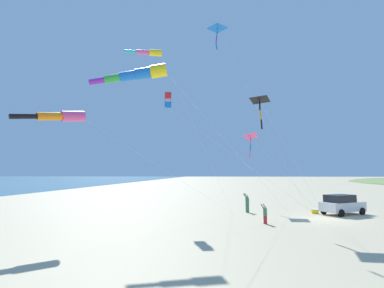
# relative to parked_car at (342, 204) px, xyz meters

# --- Properties ---
(ground_plane) EXTENTS (600.00, 600.00, 0.00)m
(ground_plane) POSITION_rel_parked_car_xyz_m (2.73, 2.89, -0.95)
(ground_plane) COLOR #C6B58C
(parked_car) EXTENTS (4.64, 3.80, 1.85)m
(parked_car) POSITION_rel_parked_car_xyz_m (0.00, 0.00, 0.00)
(parked_car) COLOR silver
(parked_car) RESTS_ON ground_plane
(cooler_box) EXTENTS (0.62, 0.42, 0.42)m
(cooler_box) POSITION_rel_parked_car_xyz_m (2.35, -0.49, -0.74)
(cooler_box) COLOR yellow
(cooler_box) RESTS_ON ground_plane
(person_adult_flyer) EXTENTS (0.67, 0.60, 1.87)m
(person_adult_flyer) POSITION_rel_parked_car_xyz_m (8.77, -0.62, 0.07)
(person_adult_flyer) COLOR #3D7F51
(person_adult_flyer) RESTS_ON ground_plane
(person_child_green_jacket) EXTENTS (0.53, 0.53, 1.50)m
(person_child_green_jacket) POSITION_rel_parked_car_xyz_m (8.04, 5.75, -0.14)
(person_child_green_jacket) COLOR #B72833
(person_child_green_jacket) RESTS_ON ground_plane
(kite_box_blue_topmost) EXTENTS (14.35, 3.89, 11.52)m
(kite_box_blue_topmost) POSITION_rel_parked_car_xyz_m (16.29, 2.25, 9.80)
(kite_box_blue_topmost) COLOR red
(kite_box_blue_topmost) RESTS_ON ground_plane
(kite_windsock_white_trailing) EXTENTS (14.81, 10.79, 8.49)m
(kite_windsock_white_trailing) POSITION_rel_parked_car_xyz_m (22.65, 9.69, 6.93)
(kite_windsock_white_trailing) COLOR #EF4C93
(kite_windsock_white_trailing) RESTS_ON ground_plane
(kite_delta_checkered_midright) EXTENTS (7.62, 5.79, 10.46)m
(kite_delta_checkered_midright) POSITION_rel_parked_car_xyz_m (8.04, 4.34, 9.11)
(kite_delta_checkered_midright) COLOR black
(kite_delta_checkered_midright) RESTS_ON ground_plane
(kite_delta_green_low_center) EXTENTS (9.32, 1.57, 19.35)m
(kite_delta_green_low_center) POSITION_rel_parked_car_xyz_m (11.55, -0.16, 18.02)
(kite_delta_green_low_center) COLOR blue
(kite_delta_green_low_center) RESTS_ON ground_plane
(kite_windsock_small_distant) EXTENTS (15.61, 9.69, 11.51)m
(kite_windsock_small_distant) POSITION_rel_parked_car_xyz_m (17.05, 9.74, 9.79)
(kite_windsock_small_distant) COLOR yellow
(kite_windsock_small_distant) RESTS_ON ground_plane
(kite_windsock_long_streamer_left) EXTENTS (10.08, 4.92, 15.62)m
(kite_windsock_long_streamer_left) POSITION_rel_parked_car_xyz_m (18.06, 3.02, 14.30)
(kite_windsock_long_streamer_left) COLOR yellow
(kite_windsock_long_streamer_left) RESTS_ON ground_plane
(kite_delta_red_high_left) EXTENTS (7.24, 3.94, 8.52)m
(kite_delta_red_high_left) POSITION_rel_parked_car_xyz_m (7.94, -4.16, 7.07)
(kite_delta_red_high_left) COLOR #EF4C93
(kite_delta_red_high_left) RESTS_ON ground_plane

